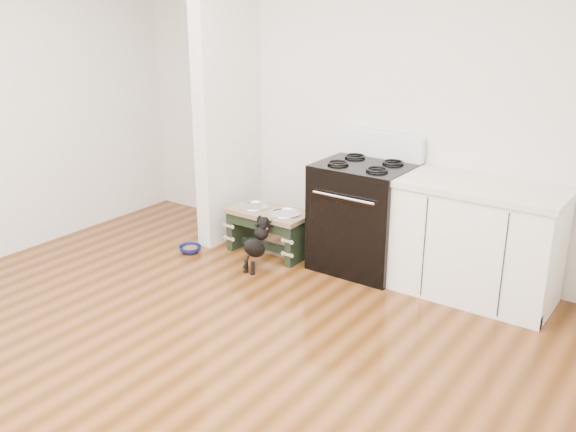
# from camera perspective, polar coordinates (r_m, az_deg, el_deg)

# --- Properties ---
(ground) EXTENTS (5.00, 5.00, 0.00)m
(ground) POSITION_cam_1_polar(r_m,az_deg,el_deg) (4.26, -11.27, -13.22)
(ground) COLOR #48270C
(ground) RESTS_ON ground
(room_shell) EXTENTS (5.00, 5.00, 5.00)m
(room_shell) POSITION_cam_1_polar(r_m,az_deg,el_deg) (3.67, -12.93, 8.70)
(room_shell) COLOR silver
(room_shell) RESTS_ON ground
(partition_wall) EXTENTS (0.15, 0.80, 2.70)m
(partition_wall) POSITION_cam_1_polar(r_m,az_deg,el_deg) (6.00, -5.38, 10.48)
(partition_wall) COLOR silver
(partition_wall) RESTS_ON ground
(oven_range) EXTENTS (0.76, 0.69, 1.14)m
(oven_range) POSITION_cam_1_polar(r_m,az_deg,el_deg) (5.47, 6.74, 0.13)
(oven_range) COLOR black
(oven_range) RESTS_ON ground
(cabinet_run) EXTENTS (1.24, 0.64, 0.91)m
(cabinet_run) POSITION_cam_1_polar(r_m,az_deg,el_deg) (5.13, 16.44, -2.17)
(cabinet_run) COLOR white
(cabinet_run) RESTS_ON ground
(dog_feeder) EXTENTS (0.75, 0.40, 0.43)m
(dog_feeder) POSITION_cam_1_polar(r_m,az_deg,el_deg) (5.79, -1.70, -0.61)
(dog_feeder) COLOR black
(dog_feeder) RESTS_ON ground
(puppy) EXTENTS (0.13, 0.39, 0.46)m
(puppy) POSITION_cam_1_polar(r_m,az_deg,el_deg) (5.47, -2.75, -2.31)
(puppy) COLOR black
(puppy) RESTS_ON ground
(floor_bowl) EXTENTS (0.26, 0.26, 0.06)m
(floor_bowl) POSITION_cam_1_polar(r_m,az_deg,el_deg) (5.95, -8.68, -2.94)
(floor_bowl) COLOR #0C1755
(floor_bowl) RESTS_ON ground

